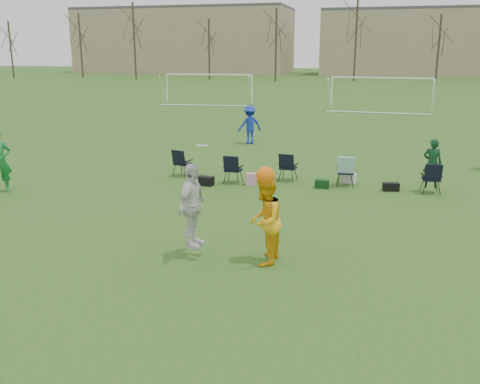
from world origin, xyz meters
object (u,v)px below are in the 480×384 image
(fielder_blue, at_px, (250,125))
(goal_mid, at_px, (382,84))
(center_contest, at_px, (235,213))
(goal_left, at_px, (209,80))

(fielder_blue, relative_size, goal_mid, 0.25)
(fielder_blue, relative_size, center_contest, 0.73)
(center_contest, height_order, goal_left, center_contest)
(goal_mid, bearing_deg, fielder_blue, -105.76)
(center_contest, xyz_separation_m, goal_mid, (2.79, 31.08, 0.87))
(center_contest, xyz_separation_m, goal_left, (-11.21, 33.08, 0.87))
(goal_left, bearing_deg, goal_mid, -13.13)
(fielder_blue, height_order, goal_mid, goal_mid)
(goal_left, distance_m, goal_mid, 14.14)
(goal_left, bearing_deg, center_contest, -76.28)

